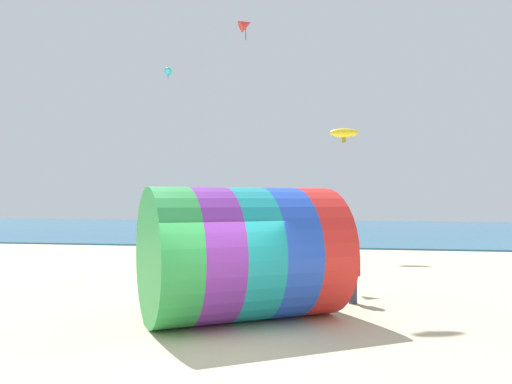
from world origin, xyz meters
TOP-DOWN VIEW (x-y plane):
  - ground_plane at (0.00, 0.00)m, footprint 120.00×120.00m
  - sea at (0.00, 40.49)m, footprint 120.00×40.00m
  - giant_inflatable_tube at (0.07, 1.91)m, footprint 5.74×5.28m
  - kite_handler at (2.80, 4.34)m, footprint 0.42×0.35m
  - kite_cyan_parafoil at (-4.88, 10.15)m, footprint 0.60×0.96m
  - kite_yellow_parafoil at (2.61, 16.52)m, footprint 1.59×0.86m
  - kite_red_delta at (-1.59, 10.76)m, footprint 0.82×0.73m

SIDE VIEW (x-z plane):
  - ground_plane at x=0.00m, z-range 0.00..0.00m
  - sea at x=0.00m, z-range 0.00..0.10m
  - kite_handler at x=2.80m, z-range 0.01..1.62m
  - giant_inflatable_tube at x=0.07m, z-range 0.00..3.29m
  - kite_yellow_parafoil at x=2.61m, z-range 6.14..6.98m
  - kite_cyan_parafoil at x=-4.88m, z-range 8.29..8.77m
  - kite_red_delta at x=-1.59m, z-range 10.07..11.10m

